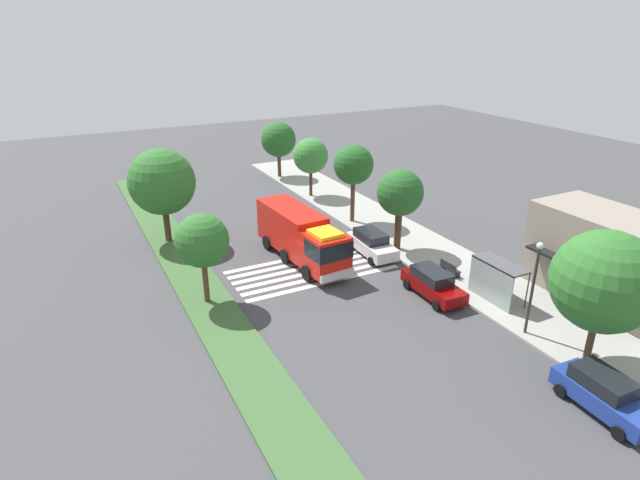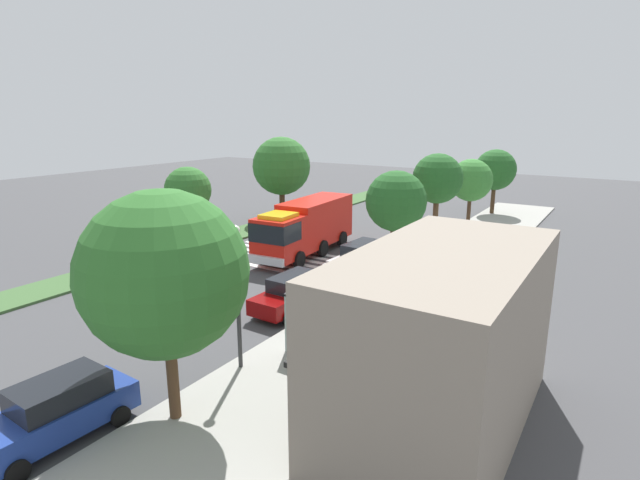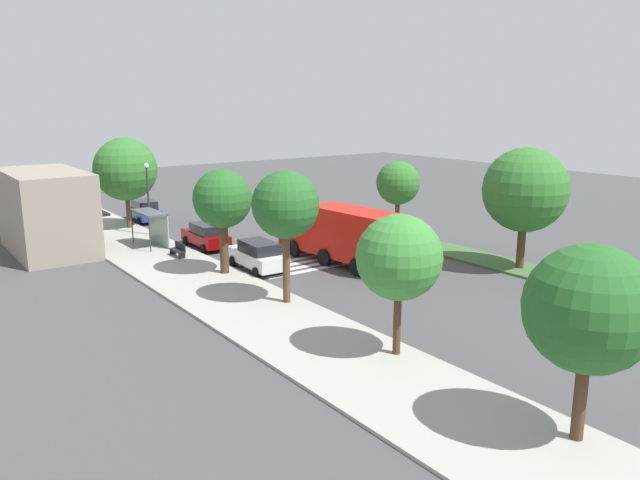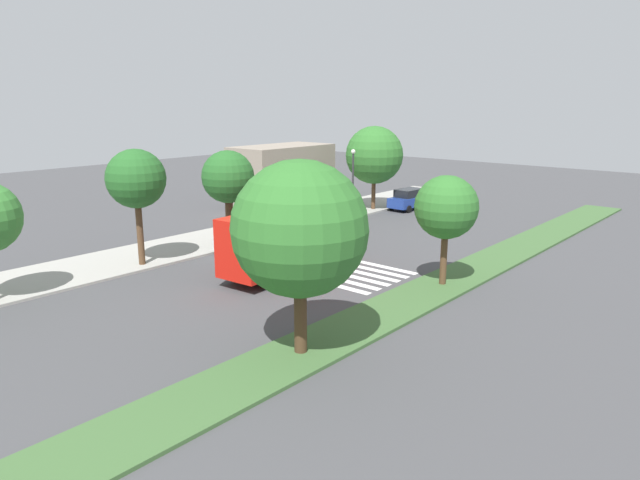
{
  "view_description": "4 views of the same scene",
  "coord_description": "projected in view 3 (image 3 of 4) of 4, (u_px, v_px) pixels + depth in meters",
  "views": [
    {
      "loc": [
        29.06,
        -14.6,
        16.11
      ],
      "look_at": [
        -2.28,
        1.52,
        1.37
      ],
      "focal_mm": 29.25,
      "sensor_mm": 36.0,
      "label": 1
    },
    {
      "loc": [
        24.98,
        18.55,
        9.33
      ],
      "look_at": [
        -1.68,
        1.67,
        1.37
      ],
      "focal_mm": 28.0,
      "sensor_mm": 36.0,
      "label": 2
    },
    {
      "loc": [
        -32.6,
        23.57,
        10.15
      ],
      "look_at": [
        -1.53,
        0.89,
        1.41
      ],
      "focal_mm": 34.55,
      "sensor_mm": 36.0,
      "label": 3
    },
    {
      "loc": [
        -25.46,
        -21.7,
        9.5
      ],
      "look_at": [
        0.13,
        0.17,
        1.31
      ],
      "focal_mm": 32.47,
      "sensor_mm": 36.0,
      "label": 4
    }
  ],
  "objects": [
    {
      "name": "sidewalk",
      "position": [
        191.0,
        276.0,
        36.19
      ],
      "size": [
        60.0,
        5.68,
        0.14
      ],
      "primitive_type": "cube",
      "color": "#9E9B93",
      "rests_on": "ground_plane"
    },
    {
      "name": "sidewalk_tree_far_west",
      "position": [
        589.0,
        309.0,
        17.76
      ],
      "size": [
        3.82,
        3.82,
        6.05
      ],
      "color": "#47301E",
      "rests_on": "sidewalk"
    },
    {
      "name": "storefront_building",
      "position": [
        47.0,
        212.0,
        41.69
      ],
      "size": [
        9.3,
        5.45,
        5.56
      ],
      "color": "gray",
      "rests_on": "ground_plane"
    },
    {
      "name": "median_tree_west",
      "position": [
        398.0,
        183.0,
        45.54
      ],
      "size": [
        3.25,
        3.25,
        5.68
      ],
      "color": "#513823",
      "rests_on": "median_strip"
    },
    {
      "name": "bench_near_shelter",
      "position": [
        178.0,
        250.0,
        40.37
      ],
      "size": [
        1.6,
        0.5,
        0.9
      ],
      "color": "black",
      "rests_on": "sidewalk"
    },
    {
      "name": "sidewalk_tree_east",
      "position": [
        222.0,
        200.0,
        35.67
      ],
      "size": [
        3.45,
        3.45,
        6.18
      ],
      "color": "#47301E",
      "rests_on": "sidewalk"
    },
    {
      "name": "street_lamp",
      "position": [
        148.0,
        192.0,
        46.35
      ],
      "size": [
        0.36,
        0.36,
        5.44
      ],
      "color": "#2D2D30",
      "rests_on": "sidewalk"
    },
    {
      "name": "crosswalk",
      "position": [
        323.0,
        256.0,
        40.96
      ],
      "size": [
        4.95,
        11.41,
        0.01
      ],
      "color": "silver",
      "rests_on": "ground_plane"
    },
    {
      "name": "parked_car_mid",
      "position": [
        206.0,
        235.0,
        43.27
      ],
      "size": [
        4.74,
        2.1,
        1.74
      ],
      "rotation": [
        0.0,
        0.0,
        -0.03
      ],
      "color": "#720505",
      "rests_on": "ground_plane"
    },
    {
      "name": "parked_car_west",
      "position": [
        258.0,
        255.0,
        37.6
      ],
      "size": [
        4.89,
        2.28,
        1.8
      ],
      "rotation": [
        0.0,
        0.0,
        -0.05
      ],
      "color": "silver",
      "rests_on": "ground_plane"
    },
    {
      "name": "sidewalk_tree_center",
      "position": [
        286.0,
        205.0,
        30.23
      ],
      "size": [
        3.37,
        3.37,
        6.7
      ],
      "color": "#513823",
      "rests_on": "sidewalk"
    },
    {
      "name": "median_tree_far_west",
      "position": [
        525.0,
        190.0,
        36.72
      ],
      "size": [
        5.07,
        5.07,
        7.33
      ],
      "color": "#47301E",
      "rests_on": "median_strip"
    },
    {
      "name": "parked_car_east",
      "position": [
        144.0,
        211.0,
        52.67
      ],
      "size": [
        4.62,
        2.16,
        1.85
      ],
      "rotation": [
        0.0,
        0.0,
        -0.05
      ],
      "color": "navy",
      "rests_on": "ground_plane"
    },
    {
      "name": "bus_stop_shelter",
      "position": [
        154.0,
        221.0,
        43.22
      ],
      "size": [
        3.5,
        1.4,
        2.46
      ],
      "color": "#4C4C51",
      "rests_on": "sidewalk"
    },
    {
      "name": "sidewalk_tree_west",
      "position": [
        399.0,
        258.0,
        24.05
      ],
      "size": [
        3.43,
        3.43,
        5.74
      ],
      "color": "#47301E",
      "rests_on": "sidewalk"
    },
    {
      "name": "median_strip",
      "position": [
        402.0,
        239.0,
        45.97
      ],
      "size": [
        60.0,
        3.0,
        0.14
      ],
      "primitive_type": "cube",
      "color": "#3D6033",
      "rests_on": "ground_plane"
    },
    {
      "name": "ground_plane",
      "position": [
        317.0,
        255.0,
        41.48
      ],
      "size": [
        120.0,
        120.0,
        0.0
      ],
      "primitive_type": "plane",
      "color": "#424244"
    },
    {
      "name": "fire_truck",
      "position": [
        337.0,
        231.0,
        39.24
      ],
      "size": [
        9.86,
        3.33,
        3.61
      ],
      "rotation": [
        0.0,
        0.0,
        0.07
      ],
      "color": "red",
      "rests_on": "ground_plane"
    },
    {
      "name": "sidewalk_tree_far_east",
      "position": [
        125.0,
        169.0,
        48.58
      ],
      "size": [
        4.96,
        4.96,
        7.19
      ],
      "color": "#513823",
      "rests_on": "sidewalk"
    }
  ]
}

